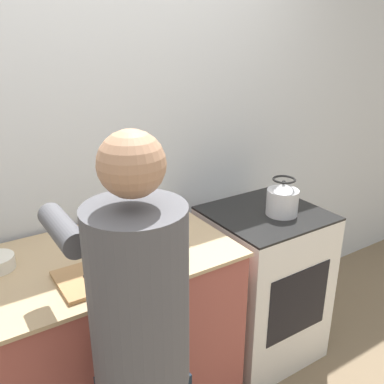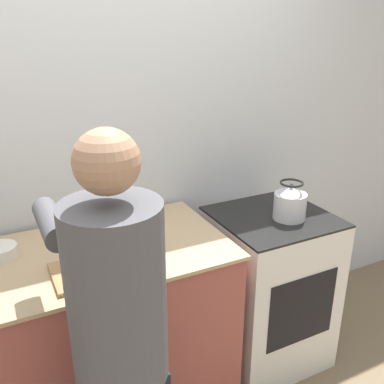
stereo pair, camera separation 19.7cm
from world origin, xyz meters
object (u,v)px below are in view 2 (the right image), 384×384
(knife, at_px, (96,263))
(oven, at_px, (268,288))
(person, at_px, (119,341))
(kettle, at_px, (290,203))
(cutting_board, at_px, (96,269))

(knife, bearing_deg, oven, -19.43)
(oven, distance_m, knife, 1.11)
(person, height_order, kettle, person)
(oven, distance_m, kettle, 0.56)
(oven, relative_size, cutting_board, 2.57)
(cutting_board, bearing_deg, kettle, 2.79)
(cutting_board, height_order, kettle, kettle)
(person, height_order, knife, person)
(kettle, bearing_deg, oven, 129.24)
(oven, distance_m, person, 1.24)
(person, xyz_separation_m, kettle, (1.09, 0.46, 0.13))
(cutting_board, bearing_deg, oven, 6.48)
(oven, relative_size, kettle, 4.45)
(person, bearing_deg, cutting_board, 85.10)
(oven, bearing_deg, kettle, -50.76)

